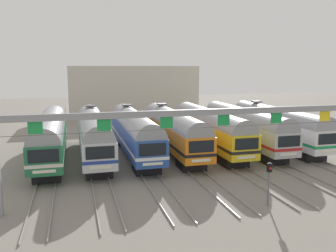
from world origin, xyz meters
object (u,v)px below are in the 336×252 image
(commuter_train_stainless, at_px, (244,126))
(commuter_train_white, at_px, (277,124))
(commuter_train_orange, at_px, (173,129))
(catenary_gantry, at_px, (224,123))
(commuter_train_yellow, at_px, (209,128))
(yard_signal_mast, at_px, (269,176))
(commuter_train_silver, at_px, (94,133))
(commuter_train_green, at_px, (50,135))
(commuter_train_blue, at_px, (134,131))

(commuter_train_stainless, xyz_separation_m, commuter_train_white, (4.28, 0.00, 0.00))
(commuter_train_orange, bearing_deg, commuter_train_stainless, -0.03)
(catenary_gantry, bearing_deg, commuter_train_orange, 90.00)
(commuter_train_yellow, distance_m, yard_signal_mast, 16.53)
(commuter_train_white, distance_m, yard_signal_mast, 19.57)
(commuter_train_orange, distance_m, commuter_train_yellow, 4.28)
(commuter_train_silver, height_order, commuter_train_yellow, commuter_train_silver)
(commuter_train_green, relative_size, commuter_train_white, 1.00)
(commuter_train_white, bearing_deg, commuter_train_yellow, -179.97)
(commuter_train_yellow, bearing_deg, commuter_train_white, 0.03)
(commuter_train_blue, distance_m, commuter_train_stainless, 12.83)
(commuter_train_green, xyz_separation_m, commuter_train_stainless, (21.38, 0.00, 0.00))
(commuter_train_yellow, bearing_deg, commuter_train_silver, 179.98)
(commuter_train_green, bearing_deg, commuter_train_stainless, 0.00)
(commuter_train_silver, relative_size, commuter_train_yellow, 1.00)
(commuter_train_stainless, bearing_deg, commuter_train_orange, 179.97)
(commuter_train_orange, relative_size, commuter_train_stainless, 1.00)
(commuter_train_white, bearing_deg, yard_signal_mast, -123.13)
(commuter_train_green, relative_size, commuter_train_blue, 1.00)
(catenary_gantry, relative_size, yard_signal_mast, 10.08)
(commuter_train_yellow, relative_size, commuter_train_stainless, 1.00)
(commuter_train_green, relative_size, commuter_train_yellow, 1.00)
(commuter_train_blue, bearing_deg, catenary_gantry, -72.42)
(commuter_train_green, bearing_deg, commuter_train_silver, 0.06)
(commuter_train_green, xyz_separation_m, commuter_train_orange, (12.83, 0.00, 0.00))
(commuter_train_orange, bearing_deg, commuter_train_green, -179.98)
(commuter_train_stainless, bearing_deg, commuter_train_yellow, 180.00)
(commuter_train_yellow, bearing_deg, commuter_train_green, 180.00)
(commuter_train_green, height_order, commuter_train_orange, commuter_train_orange)
(commuter_train_orange, distance_m, commuter_train_stainless, 8.55)
(commuter_train_green, distance_m, commuter_train_orange, 12.83)
(commuter_train_yellow, height_order, yard_signal_mast, commuter_train_yellow)
(commuter_train_blue, bearing_deg, commuter_train_silver, 180.00)
(commuter_train_silver, height_order, commuter_train_blue, same)
(commuter_train_yellow, relative_size, catenary_gantry, 0.58)
(commuter_train_orange, height_order, commuter_train_yellow, commuter_train_orange)
(commuter_train_stainless, distance_m, catenary_gantry, 16.21)
(commuter_train_green, relative_size, catenary_gantry, 0.58)
(commuter_train_silver, relative_size, commuter_train_blue, 1.00)
(commuter_train_blue, distance_m, commuter_train_orange, 4.28)
(commuter_train_silver, xyz_separation_m, commuter_train_white, (21.38, 0.00, 0.00))
(commuter_train_stainless, distance_m, yard_signal_mast, 17.60)
(commuter_train_blue, xyz_separation_m, commuter_train_yellow, (8.55, -0.00, -0.00))
(commuter_train_orange, bearing_deg, catenary_gantry, -90.00)
(commuter_train_stainless, height_order, catenary_gantry, catenary_gantry)
(commuter_train_green, bearing_deg, commuter_train_blue, 0.03)
(commuter_train_blue, height_order, yard_signal_mast, commuter_train_blue)
(commuter_train_yellow, relative_size, yard_signal_mast, 5.89)
(commuter_train_blue, relative_size, commuter_train_yellow, 1.00)
(commuter_train_blue, relative_size, commuter_train_white, 1.00)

